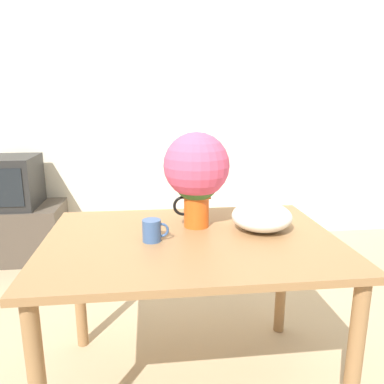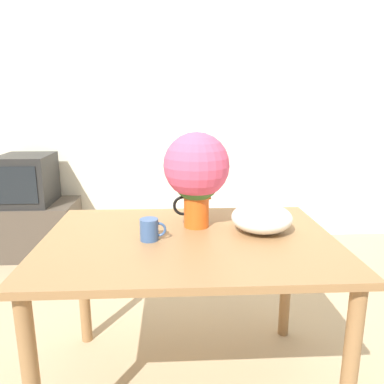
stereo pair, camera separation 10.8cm
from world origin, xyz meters
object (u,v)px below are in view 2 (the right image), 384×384
flower_vase (196,171)px  tv_set (27,179)px  coffee_mug (150,230)px  white_bowl (261,218)px

flower_vase → tv_set: size_ratio=0.94×
coffee_mug → tv_set: bearing=124.1°
coffee_mug → tv_set: tv_set is taller
flower_vase → white_bowl: (0.29, -0.08, -0.20)m
flower_vase → white_bowl: bearing=-15.5°
flower_vase → white_bowl: flower_vase is taller
coffee_mug → tv_set: size_ratio=0.24×
flower_vase → coffee_mug: 0.35m
white_bowl → tv_set: (-1.65, 1.62, -0.15)m
tv_set → coffee_mug: bearing=-55.9°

